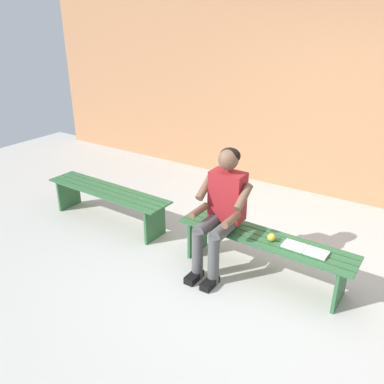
% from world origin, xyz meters
% --- Properties ---
extents(ground_plane, '(10.00, 7.00, 0.04)m').
position_xyz_m(ground_plane, '(1.03, 1.00, -0.02)').
color(ground_plane, '#B2B2AD').
extents(brick_wall, '(9.50, 0.24, 2.96)m').
position_xyz_m(brick_wall, '(0.50, -2.41, 1.48)').
color(brick_wall, '#B27A51').
rests_on(brick_wall, ground).
extents(bench_near, '(1.77, 0.43, 0.43)m').
position_xyz_m(bench_near, '(0.00, 0.00, 0.33)').
color(bench_near, '#2D6038').
rests_on(bench_near, ground).
extents(bench_far, '(1.74, 0.43, 0.43)m').
position_xyz_m(bench_far, '(2.07, 0.00, 0.33)').
color(bench_far, '#2D6038').
rests_on(bench_far, ground).
extents(person_seated, '(0.50, 0.69, 1.24)m').
position_xyz_m(person_seated, '(0.42, 0.10, 0.68)').
color(person_seated, maroon).
rests_on(person_seated, ground).
extents(apple, '(0.08, 0.08, 0.08)m').
position_xyz_m(apple, '(-0.09, 0.03, 0.47)').
color(apple, gold).
rests_on(apple, bench_near).
extents(book_open, '(0.42, 0.17, 0.02)m').
position_xyz_m(book_open, '(-0.41, 0.02, 0.44)').
color(book_open, white).
rests_on(book_open, bench_near).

